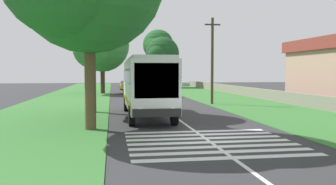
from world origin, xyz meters
name	(u,v)px	position (x,y,z in m)	size (l,w,h in m)	color
ground	(203,137)	(0.00, 0.00, 0.00)	(160.00, 160.00, 0.00)	#333335
grass_verge_left	(60,107)	(15.00, 8.20, 0.02)	(120.00, 8.00, 0.04)	#387533
grass_verge_right	(251,104)	(15.00, -8.20, 0.02)	(120.00, 8.00, 0.04)	#387533
centre_line	(159,106)	(15.00, 0.00, 0.00)	(110.00, 0.16, 0.01)	silver
coach_bus	(146,83)	(7.65, 1.80, 2.15)	(11.16, 2.62, 3.73)	white
zebra_crossing	(211,142)	(-1.25, 0.00, 0.00)	(5.85, 6.80, 0.01)	silver
trailing_car_0	(166,91)	(24.94, -2.06, 0.67)	(4.30, 1.78, 1.43)	#B21E1E
trailing_car_1	(130,89)	(31.91, 1.62, 0.67)	(4.30, 1.78, 1.43)	#B21E1E
trailing_car_2	(153,87)	(37.83, -2.02, 0.67)	(4.30, 1.78, 1.43)	#B7A893
trailing_car_3	(126,86)	(43.25, 1.75, 0.67)	(4.30, 1.78, 1.43)	gold
roadside_tree_left_0	(100,46)	(32.67, 5.43, 6.19)	(8.46, 7.19, 9.87)	#3D2D1E
roadside_tree_left_1	(88,1)	(10.38, 5.54, 7.76)	(6.96, 5.85, 10.81)	#4C3826
roadside_tree_right_0	(161,54)	(50.57, -5.10, 6.08)	(7.37, 6.16, 9.29)	brown
roadside_tree_right_2	(157,46)	(64.02, -6.05, 8.62)	(8.03, 6.77, 12.14)	#3D2D1E
utility_pole	(212,59)	(15.51, -4.80, 3.97)	(0.24, 1.40, 7.58)	#473828
roadside_wall	(264,94)	(20.00, -11.60, 0.57)	(70.00, 0.40, 1.06)	gray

